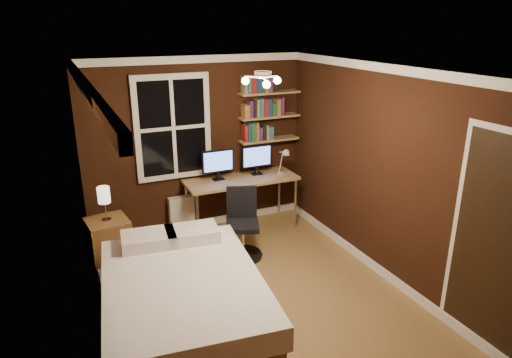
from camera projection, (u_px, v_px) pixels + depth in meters
name	position (u px, v px, depth m)	size (l,w,h in m)	color
floor	(258.00, 297.00, 5.12)	(4.20, 4.20, 0.00)	olive
wall_back	(197.00, 145.00, 6.52)	(3.20, 0.04, 2.50)	black
wall_left	(96.00, 220.00, 4.09)	(0.04, 4.20, 2.50)	black
wall_right	(383.00, 173.00, 5.33)	(0.04, 4.20, 2.50)	black
ceiling	(259.00, 70.00, 4.30)	(3.20, 4.20, 0.02)	white
window	(173.00, 128.00, 6.25)	(1.06, 0.06, 1.46)	white
door	(492.00, 247.00, 4.07)	(0.03, 0.82, 2.05)	black
ceiling_fixture	(263.00, 82.00, 4.25)	(0.44, 0.44, 0.18)	beige
bookshelf_lower	(269.00, 140.00, 6.84)	(0.92, 0.22, 0.03)	#9B754B
books_row_lower	(269.00, 131.00, 6.79)	(0.48, 0.16, 0.23)	maroon
bookshelf_middle	(269.00, 117.00, 6.72)	(0.92, 0.22, 0.03)	#9B754B
books_row_middle	(269.00, 108.00, 6.68)	(0.60, 0.16, 0.23)	navy
bookshelf_upper	(269.00, 93.00, 6.60)	(0.92, 0.22, 0.03)	#9B754B
books_row_upper	(270.00, 84.00, 6.56)	(0.48, 0.16, 0.23)	#24552E
bed	(183.00, 299.00, 4.56)	(1.73, 2.24, 0.71)	brown
nightstand	(109.00, 242.00, 5.73)	(0.49, 0.49, 0.61)	brown
bedside_lamp	(105.00, 204.00, 5.56)	(0.15, 0.15, 0.43)	white
radiator	(182.00, 214.00, 6.63)	(0.36, 0.13, 0.54)	silver
desk	(241.00, 182.00, 6.62)	(1.64, 0.61, 0.78)	#9B754B
monitor_left	(218.00, 165.00, 6.47)	(0.47, 0.12, 0.44)	black
monitor_right	(257.00, 160.00, 6.71)	(0.47, 0.12, 0.44)	black
desk_lamp	(284.00, 161.00, 6.65)	(0.14, 0.32, 0.44)	silver
office_chair	(242.00, 232.00, 5.93)	(0.53, 0.53, 0.92)	black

